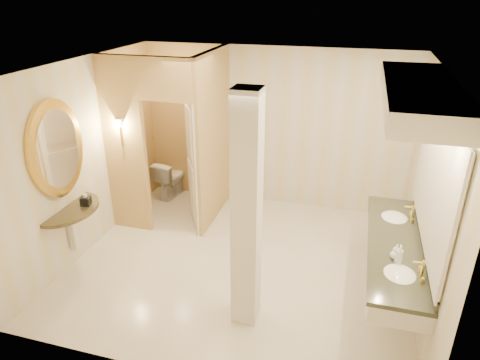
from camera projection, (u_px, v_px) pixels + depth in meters
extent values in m
plane|color=silver|center=(240.00, 263.00, 6.01)|extent=(4.50, 4.50, 0.00)
plane|color=silver|center=(240.00, 67.00, 4.89)|extent=(4.50, 4.50, 0.00)
cube|color=beige|center=(272.00, 129.00, 7.20)|extent=(4.50, 0.02, 2.70)
cube|color=beige|center=(178.00, 265.00, 3.70)|extent=(4.50, 0.02, 2.70)
cube|color=beige|center=(86.00, 157.00, 6.00)|extent=(0.02, 4.00, 2.70)
cube|color=beige|center=(429.00, 197.00, 4.89)|extent=(0.02, 4.00, 2.70)
cube|color=tan|center=(213.00, 139.00, 6.74)|extent=(0.10, 1.50, 2.70)
cube|color=tan|center=(125.00, 148.00, 6.36)|extent=(0.65, 0.10, 2.70)
cube|color=tan|center=(165.00, 79.00, 5.75)|extent=(0.80, 0.10, 0.60)
cube|color=beige|center=(193.00, 164.00, 6.56)|extent=(0.45, 0.72, 2.10)
cylinder|color=gold|center=(121.00, 136.00, 6.22)|extent=(0.03, 0.03, 0.30)
cone|color=beige|center=(120.00, 123.00, 6.13)|extent=(0.14, 0.14, 0.14)
cube|color=beige|center=(395.00, 253.00, 4.95)|extent=(0.60, 2.25, 0.24)
cube|color=black|center=(396.00, 244.00, 4.90)|extent=(0.64, 2.29, 0.05)
cube|color=black|center=(424.00, 243.00, 4.80)|extent=(0.03, 2.25, 0.10)
ellipsoid|color=white|center=(399.00, 277.00, 4.37)|extent=(0.40, 0.44, 0.15)
cylinder|color=gold|center=(422.00, 270.00, 4.27)|extent=(0.03, 0.03, 0.22)
ellipsoid|color=white|center=(394.00, 220.00, 5.44)|extent=(0.40, 0.44, 0.15)
cylinder|color=gold|center=(412.00, 213.00, 5.33)|extent=(0.03, 0.03, 0.22)
cube|color=white|center=(436.00, 179.00, 4.48)|extent=(0.03, 2.25, 1.40)
cube|color=beige|center=(423.00, 93.00, 4.17)|extent=(0.75, 2.45, 0.22)
cylinder|color=black|center=(66.00, 209.00, 5.67)|extent=(0.97, 0.97, 0.05)
cube|color=beige|center=(72.00, 229.00, 5.78)|extent=(0.10, 0.10, 0.60)
cylinder|color=gold|center=(56.00, 149.00, 5.31)|extent=(0.07, 0.97, 0.97)
cylinder|color=white|center=(59.00, 149.00, 5.30)|extent=(0.02, 0.78, 0.78)
cube|color=beige|center=(247.00, 216.00, 4.48)|extent=(0.28, 0.28, 2.70)
cube|color=black|center=(86.00, 201.00, 5.69)|extent=(0.14, 0.14, 0.12)
imported|color=white|center=(170.00, 178.00, 7.81)|extent=(0.50, 0.73, 0.69)
imported|color=beige|center=(397.00, 250.00, 4.61)|extent=(0.09, 0.09, 0.14)
imported|color=silver|center=(394.00, 254.00, 4.57)|extent=(0.12, 0.12, 0.12)
imported|color=#C6B28C|center=(399.00, 254.00, 4.47)|extent=(0.08, 0.09, 0.22)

